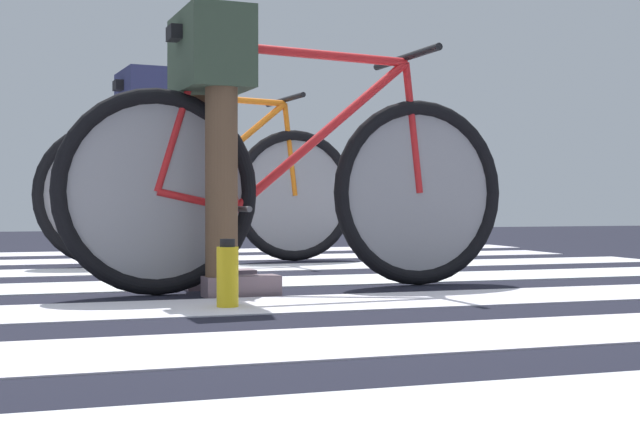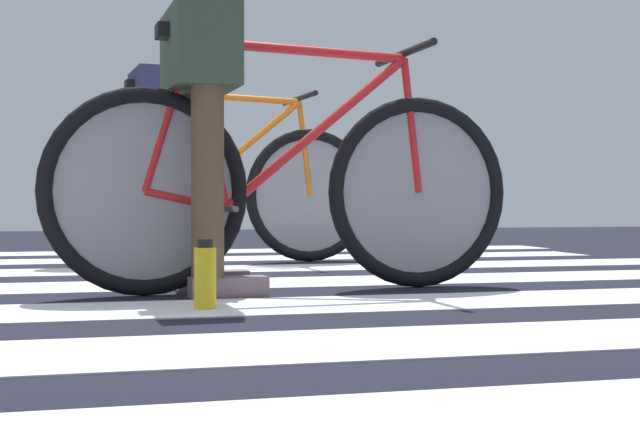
{
  "view_description": "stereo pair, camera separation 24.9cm",
  "coord_description": "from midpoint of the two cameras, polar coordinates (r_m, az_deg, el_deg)",
  "views": [
    {
      "loc": [
        -0.61,
        -3.32,
        0.34
      ],
      "look_at": [
        0.5,
        0.14,
        0.3
      ],
      "focal_mm": 49.9,
      "sensor_mm": 36.0,
      "label": 1
    },
    {
      "loc": [
        -0.36,
        -3.32,
        0.34
      ],
      "look_at": [
        0.5,
        0.14,
        0.3
      ],
      "focal_mm": 49.9,
      "sensor_mm": 36.0,
      "label": 2
    }
  ],
  "objects": [
    {
      "name": "water_bottle",
      "position": [
        2.69,
        -8.56,
        -4.08
      ],
      "size": [
        0.07,
        0.07,
        0.21
      ],
      "color": "gold",
      "rests_on": "ground"
    },
    {
      "name": "crosswalk_markings",
      "position": [
        3.49,
        -10.21,
        -4.6
      ],
      "size": [
        5.43,
        4.98,
        0.0
      ],
      "color": "silver",
      "rests_on": "ground"
    },
    {
      "name": "cyclist_2_of_2",
      "position": [
        4.6,
        -12.71,
        4.62
      ],
      "size": [
        0.35,
        0.43,
        0.99
      ],
      "rotation": [
        0.0,
        0.0,
        0.11
      ],
      "color": "brown",
      "rests_on": "ground"
    },
    {
      "name": "bicycle_2_of_2",
      "position": [
        4.66,
        -8.96,
        1.44
      ],
      "size": [
        1.73,
        0.52,
        0.93
      ],
      "rotation": [
        0.0,
        0.0,
        0.11
      ],
      "color": "black",
      "rests_on": "ground"
    },
    {
      "name": "ground",
      "position": [
        3.37,
        -9.44,
        -4.99
      ],
      "size": [
        18.0,
        14.0,
        0.02
      ],
      "color": "black"
    },
    {
      "name": "bicycle_1_of_2",
      "position": [
        3.22,
        -3.76,
        1.8
      ],
      "size": [
        1.74,
        0.52,
        0.93
      ],
      "rotation": [
        0.0,
        0.0,
        0.07
      ],
      "color": "black",
      "rests_on": "ground"
    },
    {
      "name": "cyclist_1_of_2",
      "position": [
        3.15,
        -9.18,
        6.46
      ],
      "size": [
        0.34,
        0.42,
        0.99
      ],
      "rotation": [
        0.0,
        0.0,
        0.07
      ],
      "color": "brown",
      "rests_on": "ground"
    }
  ]
}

